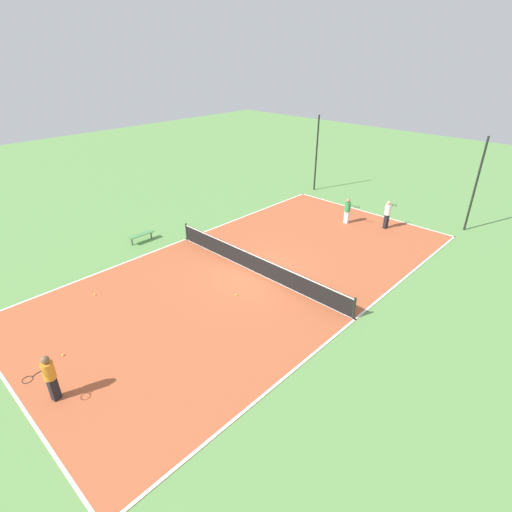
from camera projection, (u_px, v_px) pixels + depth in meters
name	position (u px, v px, depth m)	size (l,w,h in m)	color
ground_plane	(256.00, 272.00, 19.26)	(80.00, 80.00, 0.00)	#60934C
court_surface	(256.00, 272.00, 19.25)	(11.02, 21.65, 0.02)	#B75633
tennis_net	(256.00, 263.00, 19.02)	(10.82, 0.10, 0.96)	black
bench	(141.00, 235.00, 22.14)	(0.36, 1.52, 0.45)	#4C8C4C
player_far_green	(347.00, 209.00, 24.23)	(0.96, 0.44, 1.55)	white
player_center_orange	(49.00, 375.00, 11.88)	(0.52, 0.98, 1.68)	black
player_far_white	(388.00, 213.00, 23.49)	(0.44, 0.97, 1.71)	black
tennis_ball_left_sideline	(236.00, 295.00, 17.41)	(0.07, 0.07, 0.07)	#CCE033
tennis_ball_right_alley	(95.00, 294.00, 17.45)	(0.07, 0.07, 0.07)	#CCE033
tennis_ball_far_baseline	(63.00, 355.00, 14.02)	(0.07, 0.07, 0.07)	#CCE033
fence_post_back_left	(316.00, 154.00, 29.19)	(0.12, 0.12, 5.45)	black
fence_post_back_right	(476.00, 186.00, 22.49)	(0.12, 0.12, 5.45)	black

